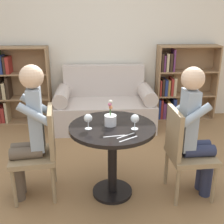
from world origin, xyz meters
TOP-DOWN VIEW (x-y plane):
  - ground_plane at (0.00, 0.00)m, footprint 16.00×16.00m
  - back_wall at (0.00, 2.19)m, footprint 5.20×0.05m
  - round_table at (0.00, 0.00)m, footprint 0.81×0.81m
  - couch at (0.00, 1.77)m, footprint 1.51×0.80m
  - bookshelf_left at (-1.49, 2.03)m, footprint 0.98×0.28m
  - bookshelf_right at (1.23, 2.04)m, footprint 0.98×0.28m
  - chair_left at (-0.69, 0.04)m, footprint 0.47×0.47m
  - chair_right at (0.69, -0.05)m, footprint 0.44×0.44m
  - person_left at (-0.77, 0.03)m, footprint 0.44×0.37m
  - person_right at (0.77, -0.05)m, footprint 0.43×0.35m
  - wine_glass_left at (-0.22, -0.05)m, footprint 0.08×0.08m
  - wine_glass_right at (0.20, -0.08)m, footprint 0.08×0.08m
  - flower_vase at (-0.02, 0.02)m, footprint 0.11×0.11m
  - knife_left_setting at (0.00, -0.22)m, footprint 0.19×0.04m
  - fork_left_setting at (0.10, -0.22)m, footprint 0.17×0.11m
  - knife_right_setting at (0.12, -0.29)m, footprint 0.17×0.11m

SIDE VIEW (x-z plane):
  - ground_plane at x=0.00m, z-range 0.00..0.00m
  - couch at x=0.00m, z-range -0.15..0.77m
  - chair_left at x=-0.69m, z-range 0.04..0.94m
  - chair_right at x=0.69m, z-range 0.04..0.94m
  - round_table at x=0.00m, z-range 0.19..0.93m
  - bookshelf_right at x=1.23m, z-range -0.04..1.18m
  - bookshelf_left at x=-1.49m, z-range 0.01..1.23m
  - person_right at x=0.77m, z-range 0.04..1.34m
  - person_left at x=-0.77m, z-range 0.05..1.36m
  - knife_left_setting at x=0.00m, z-range 0.74..0.74m
  - fork_left_setting at x=0.10m, z-range 0.74..0.74m
  - knife_right_setting at x=0.12m, z-range 0.74..0.74m
  - flower_vase at x=-0.02m, z-range 0.68..0.93m
  - wine_glass_right at x=0.20m, z-range 0.76..0.90m
  - wine_glass_left at x=-0.22m, z-range 0.76..0.91m
  - back_wall at x=0.00m, z-range 0.00..2.70m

